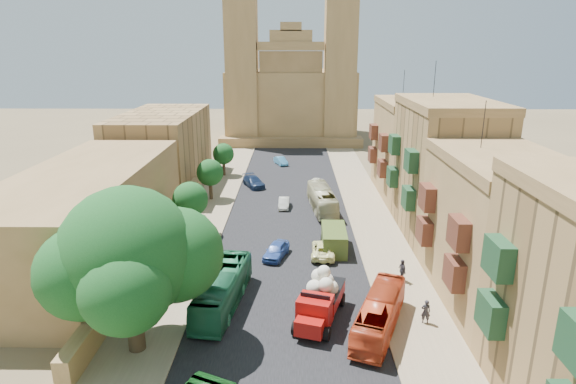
{
  "coord_description": "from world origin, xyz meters",
  "views": [
    {
      "loc": [
        0.58,
        -22.78,
        18.73
      ],
      "look_at": [
        0.0,
        26.0,
        4.0
      ],
      "focal_mm": 30.0,
      "sensor_mm": 36.0,
      "label": 1
    }
  ],
  "objects_px": {
    "bus_red_east": "(380,314)",
    "bus_cream_east": "(322,199)",
    "ficus_tree": "(130,258)",
    "red_truck": "(320,299)",
    "car_blue_a": "(276,250)",
    "car_white_b": "(316,182)",
    "church": "(291,93)",
    "street_tree_d": "(223,154)",
    "car_white_a": "(284,203)",
    "street_tree_b": "(190,200)",
    "car_cream": "(323,249)",
    "street_tree_c": "(210,173)",
    "olive_pickup": "(334,240)",
    "car_blue_b": "(281,161)",
    "pedestrian_c": "(402,271)",
    "bus_green_north": "(223,289)",
    "car_dkblue": "(254,182)",
    "street_tree_a": "(159,254)"
  },
  "relations": [
    {
      "from": "street_tree_c",
      "to": "car_white_a",
      "type": "height_order",
      "value": "street_tree_c"
    },
    {
      "from": "church",
      "to": "street_tree_d",
      "type": "bearing_deg",
      "value": -108.09
    },
    {
      "from": "bus_cream_east",
      "to": "car_white_a",
      "type": "xyz_separation_m",
      "value": [
        -4.57,
        0.95,
        -0.78
      ]
    },
    {
      "from": "ficus_tree",
      "to": "street_tree_a",
      "type": "distance_m",
      "value": 8.69
    },
    {
      "from": "red_truck",
      "to": "olive_pickup",
      "type": "bearing_deg",
      "value": 80.9
    },
    {
      "from": "church",
      "to": "street_tree_a",
      "type": "relative_size",
      "value": 7.92
    },
    {
      "from": "car_cream",
      "to": "car_blue_a",
      "type": "bearing_deg",
      "value": 8.85
    },
    {
      "from": "street_tree_b",
      "to": "car_cream",
      "type": "height_order",
      "value": "street_tree_b"
    },
    {
      "from": "street_tree_c",
      "to": "car_blue_a",
      "type": "distance_m",
      "value": 20.1
    },
    {
      "from": "car_white_a",
      "to": "street_tree_c",
      "type": "bearing_deg",
      "value": 162.01
    },
    {
      "from": "car_blue_a",
      "to": "car_blue_b",
      "type": "distance_m",
      "value": 36.83
    },
    {
      "from": "car_white_a",
      "to": "street_tree_a",
      "type": "bearing_deg",
      "value": -113.23
    },
    {
      "from": "car_white_b",
      "to": "pedestrian_c",
      "type": "height_order",
      "value": "pedestrian_c"
    },
    {
      "from": "church",
      "to": "street_tree_b",
      "type": "relative_size",
      "value": 6.48
    },
    {
      "from": "ficus_tree",
      "to": "olive_pickup",
      "type": "bearing_deg",
      "value": 49.06
    },
    {
      "from": "church",
      "to": "street_tree_d",
      "type": "relative_size",
      "value": 7.38
    },
    {
      "from": "bus_green_north",
      "to": "car_blue_b",
      "type": "distance_m",
      "value": 45.75
    },
    {
      "from": "red_truck",
      "to": "car_white_a",
      "type": "bearing_deg",
      "value": 96.99
    },
    {
      "from": "car_blue_a",
      "to": "car_white_b",
      "type": "relative_size",
      "value": 1.12
    },
    {
      "from": "car_dkblue",
      "to": "bus_cream_east",
      "type": "bearing_deg",
      "value": -72.4
    },
    {
      "from": "bus_cream_east",
      "to": "car_white_b",
      "type": "xyz_separation_m",
      "value": [
        -0.22,
        10.41,
        -0.74
      ]
    },
    {
      "from": "red_truck",
      "to": "olive_pickup",
      "type": "relative_size",
      "value": 1.3
    },
    {
      "from": "ficus_tree",
      "to": "car_white_a",
      "type": "relative_size",
      "value": 3.06
    },
    {
      "from": "car_white_b",
      "to": "car_blue_b",
      "type": "xyz_separation_m",
      "value": [
        -5.32,
        12.9,
        0.0
      ]
    },
    {
      "from": "bus_green_north",
      "to": "car_white_b",
      "type": "height_order",
      "value": "bus_green_north"
    },
    {
      "from": "street_tree_a",
      "to": "car_blue_b",
      "type": "height_order",
      "value": "street_tree_a"
    },
    {
      "from": "street_tree_b",
      "to": "car_white_b",
      "type": "xyz_separation_m",
      "value": [
        13.78,
        18.17,
        -3.13
      ]
    },
    {
      "from": "ficus_tree",
      "to": "red_truck",
      "type": "xyz_separation_m",
      "value": [
        11.9,
        3.66,
        -4.78
      ]
    },
    {
      "from": "bus_red_east",
      "to": "bus_cream_east",
      "type": "relative_size",
      "value": 0.91
    },
    {
      "from": "church",
      "to": "bus_green_north",
      "type": "bearing_deg",
      "value": -93.86
    },
    {
      "from": "ficus_tree",
      "to": "street_tree_d",
      "type": "distance_m",
      "value": 44.11
    },
    {
      "from": "pedestrian_c",
      "to": "street_tree_b",
      "type": "bearing_deg",
      "value": -130.54
    },
    {
      "from": "bus_cream_east",
      "to": "car_cream",
      "type": "height_order",
      "value": "bus_cream_east"
    },
    {
      "from": "street_tree_b",
      "to": "pedestrian_c",
      "type": "height_order",
      "value": "street_tree_b"
    },
    {
      "from": "ficus_tree",
      "to": "street_tree_d",
      "type": "relative_size",
      "value": 2.21
    },
    {
      "from": "car_blue_a",
      "to": "ficus_tree",
      "type": "bearing_deg",
      "value": -103.88
    },
    {
      "from": "olive_pickup",
      "to": "church",
      "type": "bearing_deg",
      "value": 94.36
    },
    {
      "from": "street_tree_c",
      "to": "car_cream",
      "type": "relative_size",
      "value": 1.13
    },
    {
      "from": "street_tree_d",
      "to": "street_tree_c",
      "type": "bearing_deg",
      "value": -90.0
    },
    {
      "from": "church",
      "to": "red_truck",
      "type": "relative_size",
      "value": 5.35
    },
    {
      "from": "bus_cream_east",
      "to": "ficus_tree",
      "type": "bearing_deg",
      "value": 58.15
    },
    {
      "from": "car_dkblue",
      "to": "ficus_tree",
      "type": "bearing_deg",
      "value": -120.87
    },
    {
      "from": "street_tree_d",
      "to": "bus_cream_east",
      "type": "bearing_deg",
      "value": -49.23
    },
    {
      "from": "bus_cream_east",
      "to": "car_white_b",
      "type": "bearing_deg",
      "value": -94.87
    },
    {
      "from": "bus_cream_east",
      "to": "car_blue_b",
      "type": "xyz_separation_m",
      "value": [
        -5.54,
        23.31,
        -0.74
      ]
    },
    {
      "from": "street_tree_b",
      "to": "bus_red_east",
      "type": "distance_m",
      "value": 24.3
    },
    {
      "from": "bus_green_north",
      "to": "car_white_b",
      "type": "xyz_separation_m",
      "value": [
        8.45,
        32.73,
        -0.74
      ]
    },
    {
      "from": "pedestrian_c",
      "to": "red_truck",
      "type": "bearing_deg",
      "value": -62.84
    },
    {
      "from": "car_white_b",
      "to": "car_cream",
      "type": "bearing_deg",
      "value": 109.58
    },
    {
      "from": "car_dkblue",
      "to": "car_blue_b",
      "type": "height_order",
      "value": "car_dkblue"
    }
  ]
}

